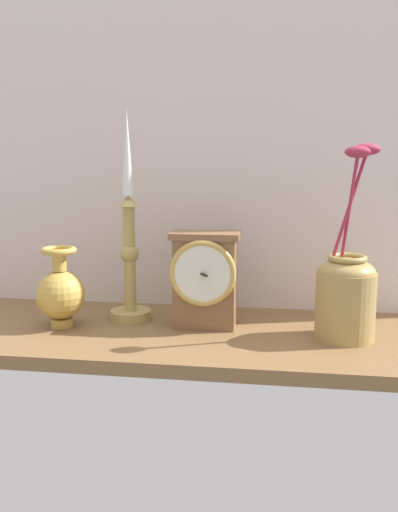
{
  "coord_description": "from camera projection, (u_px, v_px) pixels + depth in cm",
  "views": [
    {
      "loc": [
        25.47,
        -101.45,
        32.37
      ],
      "look_at": [
        10.19,
        0.0,
        14.0
      ],
      "focal_mm": 40.59,
      "sensor_mm": 36.0,
      "label": 1
    }
  ],
  "objects": [
    {
      "name": "ground_plane",
      "position": [
        145.0,
        334.0,
        1.08
      ],
      "size": [
        100.0,
        36.0,
        2.4
      ],
      "primitive_type": "cube",
      "color": "brown"
    },
    {
      "name": "back_wall",
      "position": [
        164.0,
        152.0,
        1.2
      ],
      "size": [
        120.0,
        2.0,
        65.0
      ],
      "primitive_type": "cube",
      "color": "silver",
      "rests_on": "ground_plane"
    },
    {
      "name": "mantel_clock",
      "position": [
        205.0,
        278.0,
        1.08
      ],
      "size": [
        12.74,
        9.56,
        17.97
      ],
      "color": "brown",
      "rests_on": "ground_plane"
    },
    {
      "name": "candlestick_tall_left",
      "position": [
        129.0,
        250.0,
        1.12
      ],
      "size": [
        8.07,
        8.07,
        40.69
      ],
      "color": "tan",
      "rests_on": "ground_plane"
    },
    {
      "name": "brass_vase_bulbous",
      "position": [
        61.0,
        292.0,
        1.08
      ],
      "size": [
        9.12,
        9.12,
        15.17
      ],
      "color": "gold",
      "rests_on": "ground_plane"
    },
    {
      "name": "brass_vase_jar",
      "position": [
        346.0,
        291.0,
        1.01
      ],
      "size": [
        10.41,
        10.41,
        33.91
      ],
      "color": "#A7894A",
      "rests_on": "ground_plane"
    }
  ]
}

